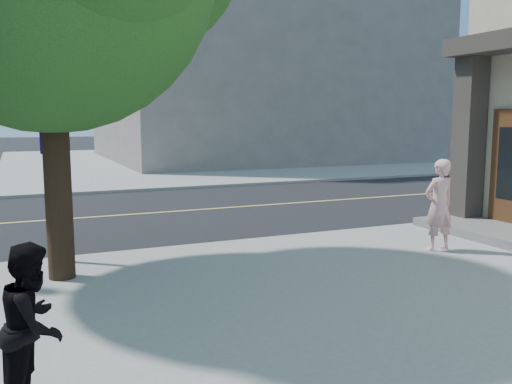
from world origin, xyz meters
name	(u,v)px	position (x,y,z in m)	size (l,w,h in m)	color
ground	(27,266)	(0.00, 0.00, 0.00)	(140.00, 140.00, 0.00)	black
road_ew	(24,222)	(0.00, 4.50, 0.01)	(140.00, 9.00, 0.01)	black
sidewalk_ne	(251,158)	(13.50, 21.50, 0.06)	(29.00, 25.00, 0.12)	gray
filler_ne	(255,45)	(14.00, 22.00, 7.12)	(18.00, 16.00, 14.00)	slate
man_on_phone	(439,205)	(7.21, -2.35, 0.99)	(0.64, 0.42, 1.74)	#E7A8A6
pedestrian	(34,325)	(0.00, -5.41, 0.85)	(0.71, 0.55, 1.46)	black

